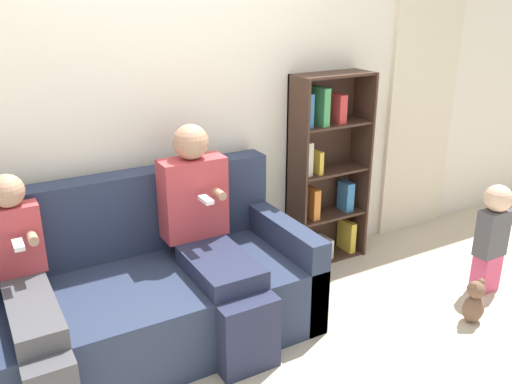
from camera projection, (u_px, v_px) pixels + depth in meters
ground_plane at (243, 372)px, 2.98m from camera, size 14.00×14.00×0.00m
back_wall at (161, 108)px, 3.38m from camera, size 10.00×0.06×2.55m
curtain_panel at (421, 105)px, 4.44m from camera, size 0.70×0.04×2.17m
couch at (145, 293)px, 3.18m from camera, size 1.93×0.92×0.94m
adult_seated at (211, 235)px, 3.15m from camera, size 0.40×0.86×1.24m
child_seated at (30, 297)px, 2.67m from camera, size 0.27×0.87×1.10m
toddler_standing at (492, 233)px, 3.65m from camera, size 0.21×0.18×0.77m
bookshelf at (325, 169)px, 4.02m from camera, size 0.60×0.26×1.43m
teddy_bear at (474, 302)px, 3.39m from camera, size 0.15×0.12×0.29m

